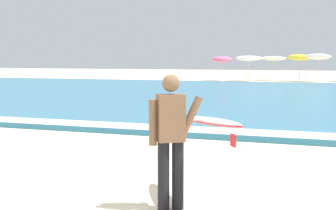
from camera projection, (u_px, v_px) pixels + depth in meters
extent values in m
plane|color=beige|center=(89.00, 204.00, 6.77)|extent=(160.00, 160.00, 0.00)
cube|color=teal|center=(291.00, 96.00, 25.14)|extent=(120.00, 28.00, 0.14)
cube|color=white|center=(218.00, 131.00, 12.68)|extent=(120.00, 1.11, 0.01)
cylinder|color=black|center=(164.00, 176.00, 6.48)|extent=(0.15, 0.15, 0.88)
cylinder|color=black|center=(178.00, 175.00, 6.52)|extent=(0.15, 0.15, 0.88)
cube|color=brown|center=(171.00, 118.00, 6.44)|extent=(0.40, 0.37, 0.60)
sphere|color=brown|center=(171.00, 83.00, 6.40)|extent=(0.22, 0.22, 0.22)
cylinder|color=brown|center=(153.00, 122.00, 6.39)|extent=(0.10, 0.10, 0.58)
cylinder|color=brown|center=(191.00, 116.00, 6.51)|extent=(0.31, 0.26, 0.51)
ellipsoid|color=white|center=(209.00, 121.00, 6.55)|extent=(1.47, 2.00, 0.25)
ellipsoid|color=red|center=(209.00, 122.00, 6.55)|extent=(1.54, 2.09, 0.21)
cube|color=red|center=(233.00, 140.00, 5.70)|extent=(0.09, 0.13, 0.14)
cylinder|color=beige|center=(222.00, 71.00, 44.40)|extent=(0.05, 0.05, 1.79)
ellipsoid|color=pink|center=(222.00, 59.00, 44.31)|extent=(1.75, 1.76, 0.58)
cylinder|color=beige|center=(249.00, 70.00, 43.93)|extent=(0.05, 0.05, 1.90)
ellipsoid|color=white|center=(249.00, 58.00, 43.84)|extent=(2.30, 2.32, 0.54)
cylinder|color=beige|center=(273.00, 70.00, 45.41)|extent=(0.05, 0.05, 1.90)
ellipsoid|color=white|center=(273.00, 58.00, 45.32)|extent=(2.26, 2.27, 0.44)
cylinder|color=beige|center=(300.00, 70.00, 43.60)|extent=(0.05, 0.05, 1.96)
ellipsoid|color=yellow|center=(300.00, 57.00, 43.51)|extent=(2.10, 2.12, 0.60)
cylinder|color=beige|center=(318.00, 70.00, 42.43)|extent=(0.05, 0.05, 2.02)
ellipsoid|color=white|center=(319.00, 57.00, 42.33)|extent=(2.12, 2.15, 0.65)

